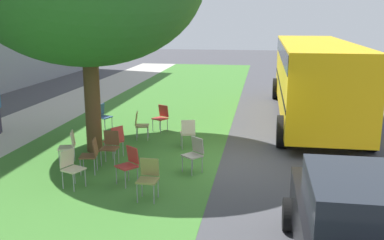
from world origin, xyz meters
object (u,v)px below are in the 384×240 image
Objects in this scene: chair_5 at (115,139)px; chair_11 at (103,115)px; chair_9 at (148,176)px; chair_10 at (161,116)px; chair_8 at (188,131)px; chair_6 at (140,123)px; chair_2 at (71,166)px; school_bus at (314,72)px; chair_3 at (91,153)px; chair_4 at (194,152)px; parked_car at (356,227)px; chair_0 at (110,145)px; chair_7 at (129,162)px; chair_1 at (69,145)px.

chair_11 is at bearing 26.53° from chair_5.
chair_10 is at bearing 10.41° from chair_9.
chair_5 is at bearing 121.82° from chair_8.
chair_11 is at bearing 62.00° from chair_8.
chair_2 is at bearing 174.01° from chair_6.
chair_6 is 6.93m from school_bus.
chair_3 and chair_4 have the same top height.
school_bus is at bearing -55.60° from chair_6.
chair_3 is 1.00× the size of chair_5.
school_bus is (5.72, -5.80, 1.24)m from chair_5.
chair_11 is 0.24× the size of parked_car.
chair_0 is 8.59m from school_bus.
chair_10 is (4.29, -0.77, 0.00)m from chair_3.
parked_car is 10.77m from school_bus.
chair_2 is 5.26m from chair_11.
school_bus reaches higher than chair_2.
chair_9 is (-0.78, -0.66, 0.00)m from chair_7.
chair_0 is 1.00× the size of chair_10.
chair_10 is (3.80, 1.73, 0.00)m from chair_4.
chair_6 is 1.20m from chair_10.
chair_10 is at bearing -86.49° from chair_11.
chair_7 is at bearing 54.24° from parked_car.
chair_6 and chair_10 have the same top height.
chair_11 is (-0.12, 2.03, 0.00)m from chair_10.
chair_9 is at bearing 57.38° from parked_car.
chair_2 is 1.00× the size of chair_4.
chair_6 is 4.72m from chair_9.
chair_0 and chair_1 have the same top height.
chair_11 is at bearing 45.59° from chair_4.
chair_11 is (5.13, 1.16, 0.00)m from chair_2.
chair_2 and chair_11 have the same top height.
chair_2 is (-1.55, -0.75, 0.00)m from chair_1.
chair_2 is 1.00× the size of chair_3.
chair_9 is at bearing 153.45° from school_bus.
chair_9 is (-1.32, -1.80, 0.00)m from chair_3.
chair_4 is 1.00× the size of chair_6.
chair_9 is (-3.76, 0.20, 0.00)m from chair_8.
chair_0 is at bearing 83.33° from chair_4.
chair_11 is (1.73, 3.25, 0.00)m from chair_8.
chair_0 is at bearing 171.27° from chair_10.
chair_2 is 1.00× the size of chair_9.
chair_3 is 4.35m from chair_11.
parked_car is (-2.38, -3.72, 0.32)m from chair_9.
parked_car is (-6.87, -5.18, 0.32)m from chair_6.
chair_6 and chair_7 have the same top height.
school_bus is (2.86, -7.23, 1.24)m from chair_11.
chair_3 and chair_9 have the same top height.
chair_1 is at bearing 55.15° from chair_3.
chair_5 and chair_6 have the same top height.
chair_10 is (1.12, -0.43, 0.00)m from chair_6.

